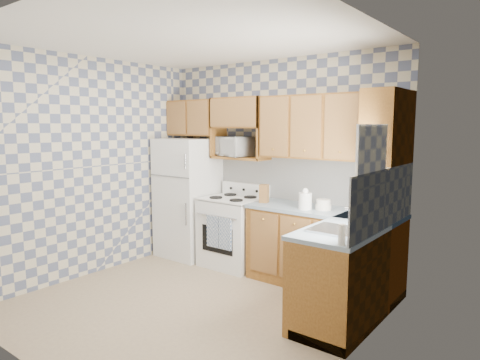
# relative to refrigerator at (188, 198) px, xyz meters

# --- Properties ---
(floor) EXTENTS (3.40, 3.40, 0.00)m
(floor) POSITION_rel_refrigerator_xyz_m (1.27, -1.25, -0.84)
(floor) COLOR #8C745B
(floor) RESTS_ON ground
(back_wall) EXTENTS (3.40, 0.02, 2.70)m
(back_wall) POSITION_rel_refrigerator_xyz_m (1.27, 0.35, 0.51)
(back_wall) COLOR slate
(back_wall) RESTS_ON ground
(right_wall) EXTENTS (0.02, 3.20, 2.70)m
(right_wall) POSITION_rel_refrigerator_xyz_m (2.97, -1.25, 0.51)
(right_wall) COLOR slate
(right_wall) RESTS_ON ground
(backsplash_back) EXTENTS (2.60, 0.02, 0.56)m
(backsplash_back) POSITION_rel_refrigerator_xyz_m (1.68, 0.34, 0.36)
(backsplash_back) COLOR white
(backsplash_back) RESTS_ON back_wall
(backsplash_right) EXTENTS (0.02, 1.60, 0.56)m
(backsplash_right) POSITION_rel_refrigerator_xyz_m (2.96, -0.45, 0.36)
(backsplash_right) COLOR white
(backsplash_right) RESTS_ON right_wall
(refrigerator) EXTENTS (0.75, 0.70, 1.68)m
(refrigerator) POSITION_rel_refrigerator_xyz_m (0.00, 0.00, 0.00)
(refrigerator) COLOR white
(refrigerator) RESTS_ON floor
(stove_body) EXTENTS (0.76, 0.65, 0.90)m
(stove_body) POSITION_rel_refrigerator_xyz_m (0.80, 0.03, -0.39)
(stove_body) COLOR white
(stove_body) RESTS_ON floor
(cooktop) EXTENTS (0.76, 0.65, 0.02)m
(cooktop) POSITION_rel_refrigerator_xyz_m (0.80, 0.03, 0.07)
(cooktop) COLOR silver
(cooktop) RESTS_ON stove_body
(backguard) EXTENTS (0.76, 0.08, 0.17)m
(backguard) POSITION_rel_refrigerator_xyz_m (0.80, 0.30, 0.16)
(backguard) COLOR white
(backguard) RESTS_ON cooktop
(dish_towel_left) EXTENTS (0.19, 0.02, 0.41)m
(dish_towel_left) POSITION_rel_refrigerator_xyz_m (0.75, -0.32, -0.31)
(dish_towel_left) COLOR navy
(dish_towel_left) RESTS_ON stove_body
(dish_towel_right) EXTENTS (0.19, 0.02, 0.41)m
(dish_towel_right) POSITION_rel_refrigerator_xyz_m (0.95, -0.32, -0.31)
(dish_towel_right) COLOR navy
(dish_towel_right) RESTS_ON stove_body
(base_cabinets_back) EXTENTS (1.75, 0.60, 0.88)m
(base_cabinets_back) POSITION_rel_refrigerator_xyz_m (2.10, 0.05, -0.40)
(base_cabinets_back) COLOR brown
(base_cabinets_back) RESTS_ON floor
(base_cabinets_right) EXTENTS (0.60, 1.60, 0.88)m
(base_cabinets_right) POSITION_rel_refrigerator_xyz_m (2.67, -0.45, -0.40)
(base_cabinets_right) COLOR brown
(base_cabinets_right) RESTS_ON floor
(countertop_back) EXTENTS (1.77, 0.63, 0.04)m
(countertop_back) POSITION_rel_refrigerator_xyz_m (2.10, 0.05, 0.06)
(countertop_back) COLOR gray
(countertop_back) RESTS_ON base_cabinets_back
(countertop_right) EXTENTS (0.63, 1.60, 0.04)m
(countertop_right) POSITION_rel_refrigerator_xyz_m (2.67, -0.45, 0.06)
(countertop_right) COLOR gray
(countertop_right) RESTS_ON base_cabinets_right
(upper_cabinets_back) EXTENTS (1.75, 0.33, 0.74)m
(upper_cabinets_back) POSITION_rel_refrigerator_xyz_m (2.10, 0.19, 1.01)
(upper_cabinets_back) COLOR brown
(upper_cabinets_back) RESTS_ON back_wall
(upper_cabinets_fridge) EXTENTS (0.82, 0.33, 0.50)m
(upper_cabinets_fridge) POSITION_rel_refrigerator_xyz_m (-0.02, 0.19, 1.13)
(upper_cabinets_fridge) COLOR brown
(upper_cabinets_fridge) RESTS_ON back_wall
(upper_cabinets_right) EXTENTS (0.33, 0.70, 0.74)m
(upper_cabinets_right) POSITION_rel_refrigerator_xyz_m (2.81, 0.00, 1.01)
(upper_cabinets_right) COLOR brown
(upper_cabinets_right) RESTS_ON right_wall
(microwave_shelf) EXTENTS (0.80, 0.33, 0.03)m
(microwave_shelf) POSITION_rel_refrigerator_xyz_m (0.80, 0.19, 0.60)
(microwave_shelf) COLOR brown
(microwave_shelf) RESTS_ON back_wall
(microwave) EXTENTS (0.54, 0.43, 0.27)m
(microwave) POSITION_rel_refrigerator_xyz_m (0.69, 0.19, 0.74)
(microwave) COLOR white
(microwave) RESTS_ON microwave_shelf
(sink) EXTENTS (0.48, 0.40, 0.03)m
(sink) POSITION_rel_refrigerator_xyz_m (2.67, -0.80, 0.09)
(sink) COLOR #B7B7BC
(sink) RESTS_ON countertop_right
(window) EXTENTS (0.02, 0.66, 0.86)m
(window) POSITION_rel_refrigerator_xyz_m (2.96, -0.80, 0.61)
(window) COLOR white
(window) RESTS_ON right_wall
(bottle_0) EXTENTS (0.06, 0.06, 0.27)m
(bottle_0) POSITION_rel_refrigerator_xyz_m (2.69, -0.03, 0.21)
(bottle_0) COLOR black
(bottle_0) RESTS_ON countertop_back
(bottle_1) EXTENTS (0.06, 0.06, 0.25)m
(bottle_1) POSITION_rel_refrigerator_xyz_m (2.79, -0.09, 0.20)
(bottle_1) COLOR black
(bottle_1) RESTS_ON countertop_back
(bottle_2) EXTENTS (0.06, 0.06, 0.23)m
(bottle_2) POSITION_rel_refrigerator_xyz_m (2.84, 0.01, 0.20)
(bottle_2) COLOR #4F360F
(bottle_2) RESTS_ON countertop_back
(knife_block) EXTENTS (0.13, 0.13, 0.22)m
(knife_block) POSITION_rel_refrigerator_xyz_m (1.32, -0.01, 0.19)
(knife_block) COLOR brown
(knife_block) RESTS_ON countertop_back
(electric_kettle) EXTENTS (0.15, 0.15, 0.19)m
(electric_kettle) POSITION_rel_refrigerator_xyz_m (1.94, -0.09, 0.17)
(electric_kettle) COLOR white
(electric_kettle) RESTS_ON countertop_back
(food_containers) EXTENTS (0.18, 0.18, 0.12)m
(food_containers) POSITION_rel_refrigerator_xyz_m (2.12, 0.02, 0.14)
(food_containers) COLOR silver
(food_containers) RESTS_ON countertop_back
(soap_bottle) EXTENTS (0.06, 0.06, 0.17)m
(soap_bottle) POSITION_rel_refrigerator_xyz_m (2.89, -1.20, 0.17)
(soap_bottle) COLOR silver
(soap_bottle) RESTS_ON countertop_right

